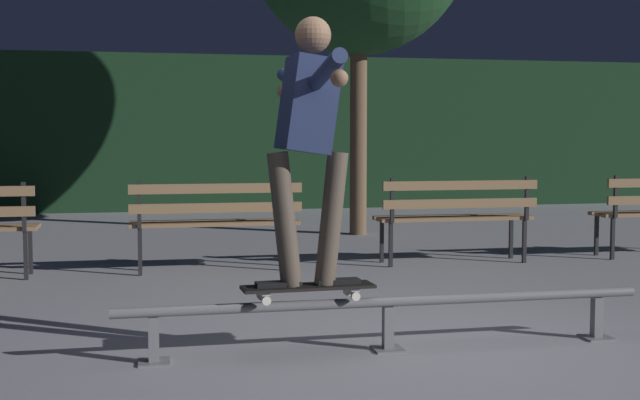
% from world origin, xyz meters
% --- Properties ---
extents(ground_plane, '(90.00, 90.00, 0.00)m').
position_xyz_m(ground_plane, '(0.00, 0.00, 0.00)').
color(ground_plane, gray).
extents(hedge_backdrop, '(24.00, 1.20, 2.68)m').
position_xyz_m(hedge_backdrop, '(0.00, 10.54, 1.34)').
color(hedge_backdrop, black).
rests_on(hedge_backdrop, ground).
extents(grind_rail, '(3.25, 0.18, 0.32)m').
position_xyz_m(grind_rail, '(0.00, 0.14, 0.24)').
color(grind_rail, slate).
rests_on(grind_rail, ground).
extents(skateboard, '(0.79, 0.23, 0.09)m').
position_xyz_m(skateboard, '(-0.49, 0.14, 0.40)').
color(skateboard, black).
rests_on(skateboard, grind_rail).
extents(skateboarder, '(0.62, 1.41, 1.56)m').
position_xyz_m(skateboarder, '(-0.49, 0.14, 1.33)').
color(skateboarder, black).
rests_on(skateboarder, skateboard).
extents(park_bench_left_center, '(1.60, 0.43, 0.88)m').
position_xyz_m(park_bench_left_center, '(-0.74, 3.30, 0.54)').
color(park_bench_left_center, black).
rests_on(park_bench_left_center, ground).
extents(park_bench_right_center, '(1.60, 0.43, 0.88)m').
position_xyz_m(park_bench_right_center, '(1.67, 3.30, 0.54)').
color(park_bench_right_center, black).
rests_on(park_bench_right_center, ground).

